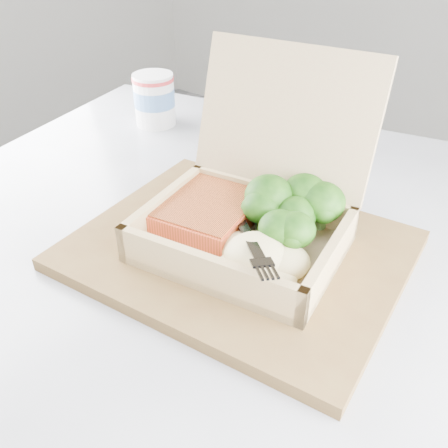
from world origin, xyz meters
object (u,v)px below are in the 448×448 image
Objects in this scene: cafe_table at (214,359)px; serving_tray at (239,250)px; takeout_container at (256,198)px; paper_cup at (154,98)px.

serving_tray is (0.03, 0.01, 0.20)m from cafe_table.
takeout_container reaches higher than serving_tray.
cafe_table is at bearing -143.10° from takeout_container.
takeout_container is (0.04, 0.04, 0.26)m from cafe_table.
cafe_table is 2.86× the size of serving_tray.
cafe_table is at bearing -36.58° from paper_cup.
serving_tray is at bearing 10.15° from cafe_table.
paper_cup reaches higher than cafe_table.
cafe_table is 11.38× the size of paper_cup.
takeout_container reaches higher than cafe_table.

